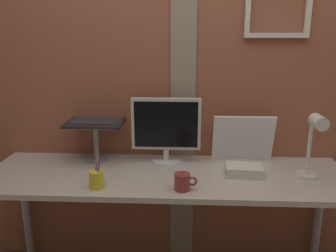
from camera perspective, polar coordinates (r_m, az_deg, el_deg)
name	(u,v)px	position (r m, az deg, el deg)	size (l,w,h in m)	color
brick_wall_back	(193,83)	(2.23, 4.07, 7.01)	(3.18, 0.16, 2.42)	#9E563D
desk	(167,186)	(2.03, -0.15, -9.64)	(2.05, 0.61, 0.75)	beige
monitor	(166,127)	(2.10, -0.31, -0.18)	(0.41, 0.18, 0.40)	silver
laptop_stand	(96,136)	(2.19, -11.59, -1.57)	(0.28, 0.22, 0.24)	gray
laptop	(97,113)	(2.22, -11.35, 2.12)	(0.34, 0.30, 0.21)	black
whiteboard_panel	(243,138)	(2.19, 12.04, -1.97)	(0.37, 0.02, 0.30)	white
desk_lamp	(314,140)	(1.98, 22.53, -2.07)	(0.12, 0.20, 0.37)	white
pen_cup	(97,179)	(1.84, -11.43, -8.42)	(0.07, 0.07, 0.17)	yellow
coffee_mug	(183,182)	(1.79, 2.37, -9.00)	(0.12, 0.08, 0.09)	maroon
paper_clutter_stack	(244,170)	(2.01, 12.18, -7.02)	(0.20, 0.14, 0.06)	silver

